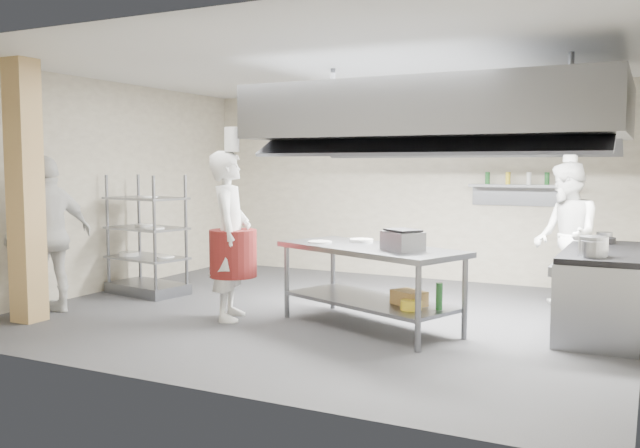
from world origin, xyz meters
The scene contains 22 objects.
floor centered at (0.00, 0.00, 0.00)m, with size 7.00×7.00×0.00m, color #2D2D2F.
ceiling centered at (0.00, 0.00, 3.00)m, with size 7.00×7.00×0.00m, color silver.
wall_back centered at (0.00, 3.00, 1.50)m, with size 7.00×7.00×0.00m, color #9F957E.
wall_left centered at (-3.50, 0.00, 1.50)m, with size 6.00×6.00×0.00m, color #9F957E.
column centered at (-2.90, -1.90, 1.50)m, with size 0.30×0.30×3.00m, color tan.
exhaust_hood centered at (1.30, 0.40, 2.40)m, with size 4.00×2.50×0.60m, color gray.
hood_strip_a centered at (0.40, 0.40, 2.08)m, with size 1.60×0.12×0.04m, color white.
hood_strip_b centered at (2.20, 0.40, 2.08)m, with size 1.60×0.12×0.04m, color white.
wall_shelf centered at (1.80, 2.84, 1.50)m, with size 1.50×0.28×0.04m, color gray.
island centered at (0.75, -0.44, 0.46)m, with size 2.17×0.90×0.91m, color gray, non-canonical shape.
island_worktop centered at (0.75, -0.44, 0.88)m, with size 2.17×0.90×0.06m, color gray.
island_undershelf centered at (0.75, -0.44, 0.30)m, with size 2.00×0.81×0.04m, color slate.
pass_rack centered at (-2.80, 0.02, 0.83)m, with size 1.11×0.65×1.67m, color slate, non-canonical shape.
cooking_range centered at (3.08, 0.50, 0.42)m, with size 0.80×2.00×0.84m, color slate.
range_top centered at (3.08, 0.50, 0.87)m, with size 0.78×1.96×0.06m, color black.
chef_head centered at (-0.87, -0.76, 0.98)m, with size 0.72×0.47×1.97m, color silver.
chef_line centered at (2.60, 1.36, 0.93)m, with size 0.90×0.70×1.85m, color white.
chef_plating centered at (-3.00, -1.49, 0.96)m, with size 1.12×0.47×1.92m, color white.
griddle centered at (1.19, -0.60, 1.01)m, with size 0.40×0.31×0.20m, color slate.
wicker_basket centered at (1.25, -0.55, 0.40)m, with size 0.35×0.24×0.15m, color brown.
stockpot centered at (3.02, -0.09, 1.00)m, with size 0.28×0.28×0.19m, color gray.
plate_stack centered at (-2.80, 0.02, 0.54)m, with size 0.28×0.28×0.05m, color white.
Camera 1 is at (3.55, -7.32, 1.81)m, focal length 38.00 mm.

